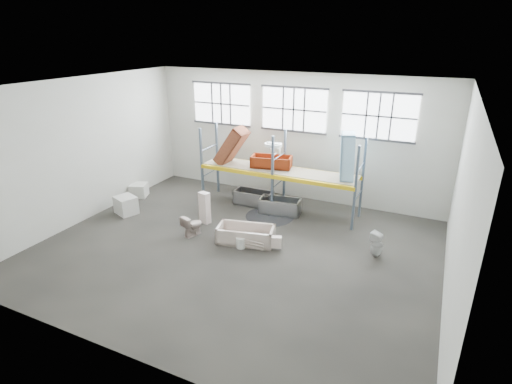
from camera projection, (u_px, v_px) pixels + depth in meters
The scene contains 34 objects.
floor at pixel (236, 250), 12.80m from camera, with size 12.00×10.00×0.10m, color #47433C.
ceiling at pixel (232, 85), 10.93m from camera, with size 12.00×10.00×0.10m, color silver.
wall_back at pixel (294, 137), 16.12m from camera, with size 12.00×0.10×5.00m, color beige.
wall_front at pixel (108, 253), 7.61m from camera, with size 12.00×0.10×5.00m, color #9D9C91.
wall_left at pixel (82, 150), 14.25m from camera, with size 0.10×10.00×5.00m, color #AAA99D.
wall_right at pixel (463, 210), 9.47m from camera, with size 0.10×10.00×5.00m, color #AFAEA1.
window_left at pixel (222, 104), 16.89m from camera, with size 2.60×0.04×1.60m, color white.
window_mid at pixel (294, 109), 15.62m from camera, with size 2.60×0.04×1.60m, color white.
window_right at pixel (379, 116), 14.36m from camera, with size 2.60×0.04×1.60m, color white.
rack_upright_la at pixel (202, 166), 15.86m from camera, with size 0.08×0.08×3.00m, color slate.
rack_upright_lb at pixel (217, 158), 16.87m from camera, with size 0.08×0.08×3.00m, color slate.
rack_upright_ma at pixel (272, 177), 14.67m from camera, with size 0.08×0.08×3.00m, color slate.
rack_upright_mb at pixel (284, 167), 15.68m from camera, with size 0.08×0.08×3.00m, color slate.
rack_upright_ra at pixel (355, 189), 13.49m from camera, with size 0.08×0.08×3.00m, color slate.
rack_upright_rb at pixel (363, 178), 14.50m from camera, with size 0.08×0.08×3.00m, color slate.
rack_beam_front at pixel (272, 177), 14.67m from camera, with size 6.00×0.10×0.14m, color yellow.
rack_beam_back at pixel (284, 167), 15.68m from camera, with size 6.00×0.10×0.14m, color yellow.
shelf_deck at pixel (279, 170), 15.15m from camera, with size 5.90×1.10×0.03m, color gray.
wet_patch at pixel (270, 216), 15.05m from camera, with size 1.80×1.80×0.00m, color black.
bathtub_beige at pixel (246, 234), 13.13m from camera, with size 1.83×0.86×0.54m, color beige, non-canonical shape.
cistern_spare at pixel (275, 242), 12.63m from camera, with size 0.39×0.18×0.37m, color beige.
sink_in_tub at pixel (255, 238), 13.10m from camera, with size 0.48×0.48×0.16m, color beige.
toilet_beige at pixel (192, 225), 13.54m from camera, with size 0.41×0.72×0.73m, color #C4ACA2.
cistern_tall at pixel (205, 208), 14.36m from camera, with size 0.37×0.24×1.15m, color #F4D8CF.
toilet_white at pixel (377, 244), 12.24m from camera, with size 0.36×0.37×0.80m, color silver.
steel_tub_left at pixel (254, 198), 16.03m from camera, with size 1.51×0.70×0.55m, color #9B9CA2, non-canonical shape.
steel_tub_right at pixel (280, 206), 15.27m from camera, with size 1.51×0.71×0.55m, color #B0B4B7, non-canonical shape.
rust_tub_flat at pixel (271, 162), 15.31m from camera, with size 1.51×0.71×0.43m, color maroon, non-canonical shape.
rust_tub_tilted at pixel (232, 146), 15.56m from camera, with size 1.63×0.76×0.46m, color brown, non-canonical shape.
sink_on_shelf at pixel (273, 157), 14.85m from camera, with size 0.65×0.50×0.58m, color white.
blue_tub_upright at pixel (347, 157), 13.90m from camera, with size 1.65×0.78×0.47m, color #A1D5F5, non-canonical shape.
bucket at pixel (241, 242), 12.81m from camera, with size 0.30×0.30×0.35m, color white.
carton_near at pixel (126, 205), 15.21m from camera, with size 0.77×0.66×0.66m, color silver.
carton_far at pixel (139, 190), 16.83m from camera, with size 0.64×0.64×0.54m, color silver.
Camera 1 is at (5.34, -9.90, 6.35)m, focal length 28.45 mm.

